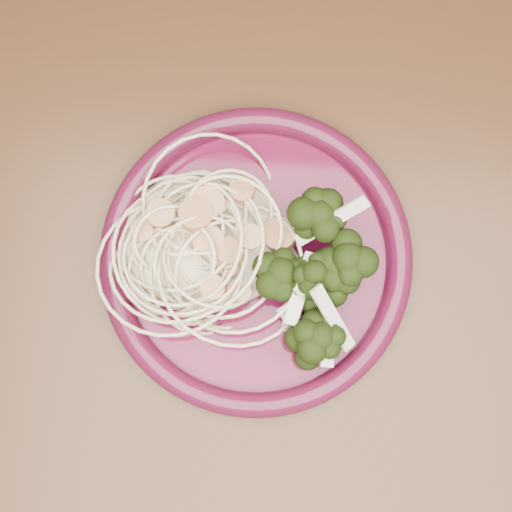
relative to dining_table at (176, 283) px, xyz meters
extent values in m
plane|color=brown|center=(0.00, 0.00, -0.65)|extent=(3.50, 3.50, 0.00)
cube|color=#472814|center=(0.00, 0.00, 0.08)|extent=(1.20, 0.80, 0.04)
cylinder|color=#500B25|center=(0.07, 0.01, 0.10)|extent=(0.28, 0.28, 0.00)
torus|color=#500E27|center=(0.07, 0.01, 0.11)|extent=(0.28, 0.28, 0.02)
ellipsoid|color=beige|center=(0.03, 0.02, 0.12)|extent=(0.15, 0.13, 0.03)
ellipsoid|color=black|center=(0.12, 0.00, 0.13)|extent=(0.11, 0.14, 0.04)
camera|label=1|loc=(0.07, -0.07, 0.63)|focal=50.00mm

